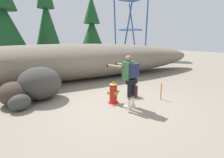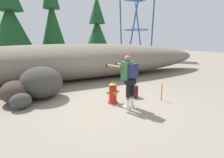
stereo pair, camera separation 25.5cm
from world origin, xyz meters
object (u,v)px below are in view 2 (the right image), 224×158
at_px(fire_hydrant, 113,93).
at_px(boulder_large, 16,92).
at_px(boulder_mid, 42,82).
at_px(spare_backpack, 133,92).
at_px(utility_worker, 128,76).
at_px(survey_stake, 162,92).
at_px(boulder_small, 21,101).

relative_size(fire_hydrant, boulder_large, 0.71).
bearing_deg(boulder_mid, spare_backpack, -25.86).
bearing_deg(utility_worker, boulder_large, 37.49).
bearing_deg(utility_worker, survey_stake, -106.59).
height_order(boulder_large, boulder_small, boulder_large).
distance_m(spare_backpack, boulder_small, 3.74).
xyz_separation_m(utility_worker, boulder_small, (-2.95, 1.42, -0.79)).
distance_m(boulder_large, boulder_mid, 0.87).
xyz_separation_m(fire_hydrant, boulder_large, (-2.89, 1.46, 0.04)).
height_order(spare_backpack, boulder_mid, boulder_mid).
xyz_separation_m(spare_backpack, survey_stake, (0.70, -0.71, 0.08)).
height_order(fire_hydrant, utility_worker, utility_worker).
bearing_deg(boulder_large, fire_hydrant, -26.82).
height_order(boulder_mid, boulder_small, boulder_mid).
xyz_separation_m(utility_worker, spare_backpack, (0.73, 0.77, -0.82)).
relative_size(fire_hydrant, spare_backpack, 1.56).
distance_m(utility_worker, boulder_large, 3.77).
xyz_separation_m(fire_hydrant, boulder_small, (-2.74, 0.83, -0.09)).
distance_m(fire_hydrant, utility_worker, 0.94).
bearing_deg(fire_hydrant, boulder_small, 163.16).
bearing_deg(boulder_large, utility_worker, -33.55).
bearing_deg(fire_hydrant, boulder_large, 153.18).
height_order(fire_hydrant, boulder_mid, boulder_mid).
relative_size(boulder_mid, survey_stake, 2.48).
relative_size(spare_backpack, boulder_mid, 0.32).
bearing_deg(boulder_mid, fire_hydrant, -38.39).
height_order(boulder_small, survey_stake, survey_stake).
distance_m(fire_hydrant, boulder_mid, 2.64).
height_order(boulder_mid, survey_stake, boulder_mid).
bearing_deg(spare_backpack, boulder_small, -87.98).
bearing_deg(spare_backpack, boulder_mid, -103.82).
bearing_deg(boulder_large, spare_backpack, -18.51).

